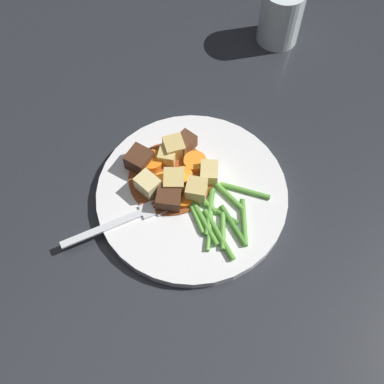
{
  "coord_description": "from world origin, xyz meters",
  "views": [
    {
      "loc": [
        -0.23,
        0.24,
        0.62
      ],
      "look_at": [
        0.0,
        0.0,
        0.02
      ],
      "focal_mm": 45.56,
      "sensor_mm": 36.0,
      "label": 1
    }
  ],
  "objects_px": {
    "carrot_slice_3": "(163,181)",
    "meat_chunk_2": "(139,160)",
    "carrot_slice_4": "(152,162)",
    "potato_chunk_0": "(174,182)",
    "carrot_slice_2": "(183,177)",
    "fork": "(127,219)",
    "carrot_slice_1": "(183,197)",
    "carrot_slice_0": "(195,162)",
    "potato_chunk_4": "(148,185)",
    "potato_chunk_2": "(196,191)",
    "potato_chunk_5": "(167,156)",
    "potato_chunk_1": "(208,172)",
    "meat_chunk_1": "(184,144)",
    "meat_chunk_0": "(169,199)",
    "water_glass": "(281,15)",
    "potato_chunk_3": "(174,148)",
    "dinner_plate": "(192,195)"
  },
  "relations": [
    {
      "from": "meat_chunk_0",
      "to": "meat_chunk_1",
      "type": "relative_size",
      "value": 1.05
    },
    {
      "from": "potato_chunk_1",
      "to": "potato_chunk_2",
      "type": "bearing_deg",
      "value": 106.05
    },
    {
      "from": "potato_chunk_4",
      "to": "potato_chunk_5",
      "type": "height_order",
      "value": "potato_chunk_4"
    },
    {
      "from": "dinner_plate",
      "to": "water_glass",
      "type": "relative_size",
      "value": 2.73
    },
    {
      "from": "meat_chunk_0",
      "to": "meat_chunk_2",
      "type": "xyz_separation_m",
      "value": [
        0.08,
        -0.01,
        0.0
      ]
    },
    {
      "from": "carrot_slice_4",
      "to": "water_glass",
      "type": "height_order",
      "value": "water_glass"
    },
    {
      "from": "carrot_slice_1",
      "to": "potato_chunk_5",
      "type": "relative_size",
      "value": 1.26
    },
    {
      "from": "carrot_slice_2",
      "to": "potato_chunk_3",
      "type": "xyz_separation_m",
      "value": [
        0.04,
        -0.02,
        0.01
      ]
    },
    {
      "from": "potato_chunk_4",
      "to": "meat_chunk_2",
      "type": "height_order",
      "value": "potato_chunk_4"
    },
    {
      "from": "potato_chunk_5",
      "to": "potato_chunk_0",
      "type": "bearing_deg",
      "value": 147.26
    },
    {
      "from": "potato_chunk_1",
      "to": "potato_chunk_5",
      "type": "relative_size",
      "value": 1.25
    },
    {
      "from": "dinner_plate",
      "to": "potato_chunk_0",
      "type": "bearing_deg",
      "value": 25.0
    },
    {
      "from": "potato_chunk_1",
      "to": "meat_chunk_0",
      "type": "xyz_separation_m",
      "value": [
        0.01,
        0.07,
        0.0
      ]
    },
    {
      "from": "potato_chunk_3",
      "to": "potato_chunk_5",
      "type": "height_order",
      "value": "potato_chunk_3"
    },
    {
      "from": "carrot_slice_1",
      "to": "meat_chunk_0",
      "type": "bearing_deg",
      "value": 61.96
    },
    {
      "from": "carrot_slice_2",
      "to": "potato_chunk_0",
      "type": "xyz_separation_m",
      "value": [
        0.0,
        0.02,
        0.01
      ]
    },
    {
      "from": "potato_chunk_5",
      "to": "potato_chunk_3",
      "type": "bearing_deg",
      "value": -83.7
    },
    {
      "from": "carrot_slice_1",
      "to": "carrot_slice_2",
      "type": "bearing_deg",
      "value": -45.55
    },
    {
      "from": "meat_chunk_2",
      "to": "potato_chunk_4",
      "type": "bearing_deg",
      "value": 152.67
    },
    {
      "from": "carrot_slice_2",
      "to": "fork",
      "type": "relative_size",
      "value": 0.16
    },
    {
      "from": "carrot_slice_0",
      "to": "meat_chunk_1",
      "type": "height_order",
      "value": "meat_chunk_1"
    },
    {
      "from": "potato_chunk_0",
      "to": "potato_chunk_4",
      "type": "distance_m",
      "value": 0.04
    },
    {
      "from": "potato_chunk_4",
      "to": "meat_chunk_0",
      "type": "height_order",
      "value": "potato_chunk_4"
    },
    {
      "from": "meat_chunk_2",
      "to": "fork",
      "type": "height_order",
      "value": "meat_chunk_2"
    },
    {
      "from": "potato_chunk_5",
      "to": "water_glass",
      "type": "distance_m",
      "value": 0.32
    },
    {
      "from": "carrot_slice_0",
      "to": "potato_chunk_1",
      "type": "xyz_separation_m",
      "value": [
        -0.03,
        0.0,
        0.01
      ]
    },
    {
      "from": "carrot_slice_4",
      "to": "potato_chunk_0",
      "type": "relative_size",
      "value": 1.04
    },
    {
      "from": "potato_chunk_4",
      "to": "meat_chunk_1",
      "type": "bearing_deg",
      "value": -81.42
    },
    {
      "from": "carrot_slice_2",
      "to": "dinner_plate",
      "type": "bearing_deg",
      "value": 164.52
    },
    {
      "from": "carrot_slice_0",
      "to": "meat_chunk_1",
      "type": "distance_m",
      "value": 0.03
    },
    {
      "from": "carrot_slice_0",
      "to": "potato_chunk_4",
      "type": "height_order",
      "value": "potato_chunk_4"
    },
    {
      "from": "carrot_slice_3",
      "to": "meat_chunk_2",
      "type": "relative_size",
      "value": 0.75
    },
    {
      "from": "meat_chunk_1",
      "to": "potato_chunk_2",
      "type": "bearing_deg",
      "value": 145.14
    },
    {
      "from": "meat_chunk_0",
      "to": "water_glass",
      "type": "bearing_deg",
      "value": -74.22
    },
    {
      "from": "carrot_slice_3",
      "to": "meat_chunk_0",
      "type": "distance_m",
      "value": 0.03
    },
    {
      "from": "dinner_plate",
      "to": "potato_chunk_1",
      "type": "height_order",
      "value": "potato_chunk_1"
    },
    {
      "from": "potato_chunk_1",
      "to": "meat_chunk_1",
      "type": "bearing_deg",
      "value": -10.43
    },
    {
      "from": "potato_chunk_3",
      "to": "water_glass",
      "type": "distance_m",
      "value": 0.31
    },
    {
      "from": "carrot_slice_1",
      "to": "potato_chunk_0",
      "type": "distance_m",
      "value": 0.02
    },
    {
      "from": "carrot_slice_1",
      "to": "potato_chunk_0",
      "type": "relative_size",
      "value": 0.97
    },
    {
      "from": "carrot_slice_2",
      "to": "carrot_slice_3",
      "type": "height_order",
      "value": "carrot_slice_2"
    },
    {
      "from": "carrot_slice_2",
      "to": "potato_chunk_4",
      "type": "bearing_deg",
      "value": 64.71
    },
    {
      "from": "meat_chunk_2",
      "to": "fork",
      "type": "bearing_deg",
      "value": 125.14
    },
    {
      "from": "carrot_slice_3",
      "to": "meat_chunk_0",
      "type": "bearing_deg",
      "value": 151.64
    },
    {
      "from": "dinner_plate",
      "to": "carrot_slice_2",
      "type": "bearing_deg",
      "value": -15.48
    },
    {
      "from": "potato_chunk_0",
      "to": "potato_chunk_4",
      "type": "xyz_separation_m",
      "value": [
        0.02,
        0.03,
        0.0
      ]
    },
    {
      "from": "carrot_slice_2",
      "to": "carrot_slice_4",
      "type": "bearing_deg",
      "value": 15.13
    },
    {
      "from": "carrot_slice_0",
      "to": "potato_chunk_2",
      "type": "height_order",
      "value": "potato_chunk_2"
    },
    {
      "from": "dinner_plate",
      "to": "potato_chunk_3",
      "type": "bearing_deg",
      "value": -24.59
    },
    {
      "from": "meat_chunk_1",
      "to": "carrot_slice_0",
      "type": "bearing_deg",
      "value": 163.56
    }
  ]
}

